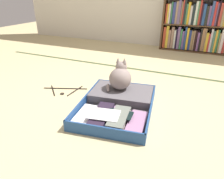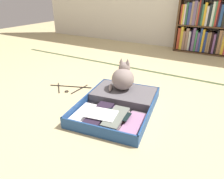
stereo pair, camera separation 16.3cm
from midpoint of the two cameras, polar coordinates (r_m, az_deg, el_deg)
The scene contains 6 objects.
ground_plane at distance 1.83m, azimuth 6.83°, elevation -5.06°, with size 10.00×10.00×0.00m, color #C8B582.
tatami_border at distance 2.67m, azimuth 15.35°, elevation 4.42°, with size 4.80×0.05×0.00m.
bookshelf at distance 3.76m, azimuth 28.88°, elevation 14.81°, with size 1.28×0.23×0.88m.
open_suitcase at distance 1.80m, azimuth 4.53°, elevation -3.95°, with size 0.71×0.89×0.10m.
black_cat at distance 1.91m, azimuth 5.59°, elevation 3.23°, with size 0.28×0.27×0.29m.
clothes_hanger at distance 2.19m, azimuth -9.85°, elevation 0.37°, with size 0.44×0.30×0.01m.
Camera 2 is at (0.67, -1.42, 0.93)m, focal length 32.44 mm.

